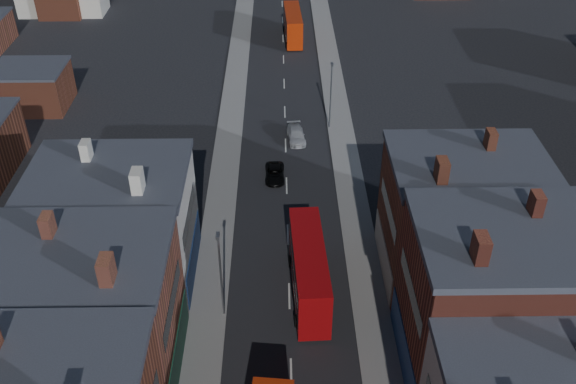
{
  "coord_description": "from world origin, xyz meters",
  "views": [
    {
      "loc": [
        -0.69,
        -6.05,
        37.0
      ],
      "look_at": [
        0.0,
        38.68,
        5.72
      ],
      "focal_mm": 40.0,
      "sensor_mm": 36.0,
      "label": 1
    }
  ],
  "objects_px": {
    "bus_2": "(293,25)",
    "car_2": "(275,173)",
    "bus_1": "(309,270)",
    "car_3": "(296,135)"
  },
  "relations": [
    {
      "from": "bus_2",
      "to": "car_2",
      "type": "relative_size",
      "value": 2.45
    },
    {
      "from": "bus_1",
      "to": "bus_2",
      "type": "relative_size",
      "value": 1.08
    },
    {
      "from": "bus_2",
      "to": "car_2",
      "type": "bearing_deg",
      "value": -96.34
    },
    {
      "from": "bus_2",
      "to": "car_3",
      "type": "bearing_deg",
      "value": -92.85
    },
    {
      "from": "car_2",
      "to": "bus_2",
      "type": "bearing_deg",
      "value": 85.56
    },
    {
      "from": "bus_1",
      "to": "car_3",
      "type": "height_order",
      "value": "bus_1"
    },
    {
      "from": "car_3",
      "to": "bus_2",
      "type": "bearing_deg",
      "value": 83.41
    },
    {
      "from": "bus_2",
      "to": "car_2",
      "type": "distance_m",
      "value": 38.17
    },
    {
      "from": "bus_1",
      "to": "car_3",
      "type": "distance_m",
      "value": 24.98
    },
    {
      "from": "car_3",
      "to": "car_2",
      "type": "bearing_deg",
      "value": -113.07
    }
  ]
}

